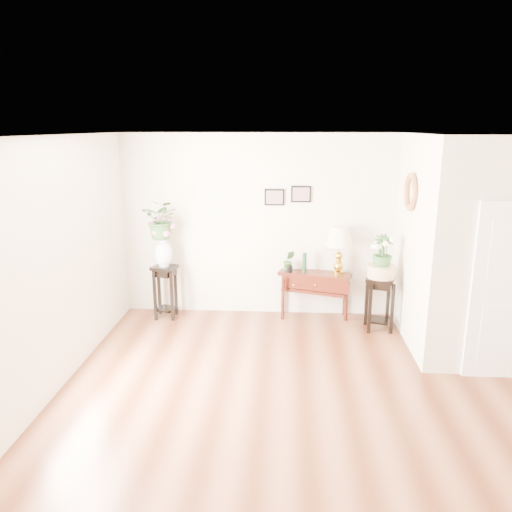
# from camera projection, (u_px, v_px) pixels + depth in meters

# --- Properties ---
(floor) EXTENTS (6.00, 5.50, 0.02)m
(floor) POSITION_uv_depth(u_px,v_px,m) (327.00, 406.00, 5.32)
(floor) COLOR brown
(floor) RESTS_ON ground
(ceiling) EXTENTS (6.00, 5.50, 0.02)m
(ceiling) POSITION_uv_depth(u_px,v_px,m) (338.00, 136.00, 4.61)
(ceiling) COLOR white
(ceiling) RESTS_ON ground
(wall_back) EXTENTS (6.00, 0.02, 2.80)m
(wall_back) POSITION_uv_depth(u_px,v_px,m) (317.00, 227.00, 7.62)
(wall_back) COLOR #F0E3C9
(wall_back) RESTS_ON ground
(wall_front) EXTENTS (6.00, 0.02, 2.80)m
(wall_front) POSITION_uv_depth(u_px,v_px,m) (384.00, 458.00, 2.31)
(wall_front) COLOR #F0E3C9
(wall_front) RESTS_ON ground
(wall_left) EXTENTS (0.02, 5.50, 2.80)m
(wall_left) POSITION_uv_depth(u_px,v_px,m) (40.00, 275.00, 5.14)
(wall_left) COLOR #F0E3C9
(wall_left) RESTS_ON ground
(partition) EXTENTS (1.80, 1.95, 2.80)m
(partition) POSITION_uv_depth(u_px,v_px,m) (481.00, 243.00, 6.56)
(partition) COLOR #F0E3C9
(partition) RESTS_ON floor
(door) EXTENTS (0.90, 0.05, 2.10)m
(door) POSITION_uv_depth(u_px,v_px,m) (511.00, 293.00, 5.68)
(door) COLOR white
(door) RESTS_ON floor
(art_print_left) EXTENTS (0.30, 0.02, 0.25)m
(art_print_left) POSITION_uv_depth(u_px,v_px,m) (274.00, 197.00, 7.53)
(art_print_left) COLOR black
(art_print_left) RESTS_ON wall_back
(art_print_right) EXTENTS (0.30, 0.02, 0.25)m
(art_print_right) POSITION_uv_depth(u_px,v_px,m) (301.00, 194.00, 7.49)
(art_print_right) COLOR black
(art_print_right) RESTS_ON wall_back
(wall_ornament) EXTENTS (0.07, 0.51, 0.51)m
(wall_ornament) POSITION_uv_depth(u_px,v_px,m) (410.00, 192.00, 6.57)
(wall_ornament) COLOR #BF7A45
(wall_ornament) RESTS_ON partition
(console_table) EXTENTS (1.14, 0.67, 0.72)m
(console_table) POSITION_uv_depth(u_px,v_px,m) (314.00, 295.00, 7.71)
(console_table) COLOR black
(console_table) RESTS_ON floor
(table_lamp) EXTENTS (0.43, 0.43, 0.73)m
(table_lamp) POSITION_uv_depth(u_px,v_px,m) (339.00, 251.00, 7.51)
(table_lamp) COLOR gold
(table_lamp) RESTS_ON console_table
(green_vase) EXTENTS (0.07, 0.07, 0.30)m
(green_vase) POSITION_uv_depth(u_px,v_px,m) (304.00, 261.00, 7.58)
(green_vase) COLOR #133920
(green_vase) RESTS_ON console_table
(potted_plant) EXTENTS (0.18, 0.15, 0.32)m
(potted_plant) POSITION_uv_depth(u_px,v_px,m) (289.00, 262.00, 7.60)
(potted_plant) COLOR #2E5826
(potted_plant) RESTS_ON console_table
(plant_stand_a) EXTENTS (0.41, 0.41, 0.83)m
(plant_stand_a) POSITION_uv_depth(u_px,v_px,m) (165.00, 292.00, 7.69)
(plant_stand_a) COLOR black
(plant_stand_a) RESTS_ON floor
(porcelain_vase) EXTENTS (0.33, 0.33, 0.47)m
(porcelain_vase) POSITION_uv_depth(u_px,v_px,m) (164.00, 252.00, 7.52)
(porcelain_vase) COLOR white
(porcelain_vase) RESTS_ON plant_stand_a
(lily_arrangement) EXTENTS (0.61, 0.55, 0.60)m
(lily_arrangement) POSITION_uv_depth(u_px,v_px,m) (162.00, 221.00, 7.40)
(lily_arrangement) COLOR #2E5826
(lily_arrangement) RESTS_ON porcelain_vase
(plant_stand_b) EXTENTS (0.47, 0.47, 0.79)m
(plant_stand_b) POSITION_uv_depth(u_px,v_px,m) (379.00, 303.00, 7.24)
(plant_stand_b) COLOR black
(plant_stand_b) RESTS_ON floor
(ceramic_bowl) EXTENTS (0.44, 0.44, 0.18)m
(ceramic_bowl) POSITION_uv_depth(u_px,v_px,m) (381.00, 272.00, 7.12)
(ceramic_bowl) COLOR beige
(ceramic_bowl) RESTS_ON plant_stand_b
(narcissus) EXTENTS (0.31, 0.31, 0.50)m
(narcissus) POSITION_uv_depth(u_px,v_px,m) (383.00, 252.00, 7.04)
(narcissus) COLOR #2E5826
(narcissus) RESTS_ON ceramic_bowl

